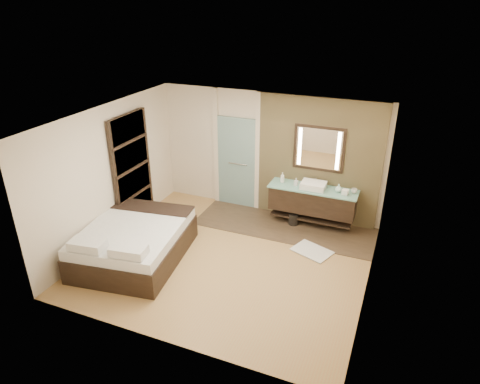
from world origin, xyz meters
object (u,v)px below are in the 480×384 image
at_px(vanity, 312,200).
at_px(mirror_unit, 319,149).
at_px(bed, 134,242).
at_px(waste_bin, 294,219).

distance_m(vanity, mirror_unit, 1.10).
bearing_deg(vanity, bed, -137.44).
height_order(mirror_unit, bed, mirror_unit).
distance_m(vanity, waste_bin, 0.59).
bearing_deg(waste_bin, vanity, 25.68).
height_order(vanity, bed, vanity).
xyz_separation_m(vanity, mirror_unit, (0.00, 0.24, 1.07)).
relative_size(mirror_unit, waste_bin, 4.03).
bearing_deg(waste_bin, mirror_unit, 49.79).
relative_size(bed, waste_bin, 8.98).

